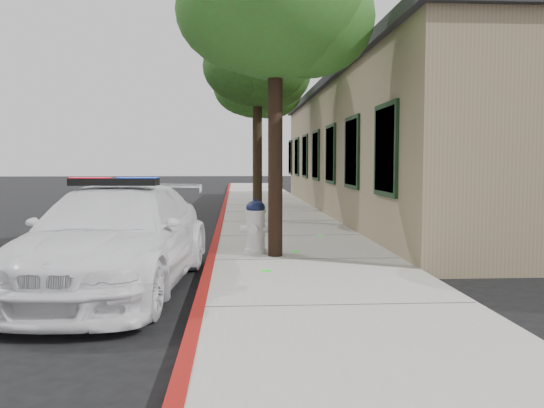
{
  "coord_description": "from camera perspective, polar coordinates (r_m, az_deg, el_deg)",
  "views": [
    {
      "loc": [
        0.47,
        -9.18,
        1.74
      ],
      "look_at": [
        1.21,
        2.44,
        0.87
      ],
      "focal_mm": 37.74,
      "sensor_mm": 36.0,
      "label": 1
    }
  ],
  "objects": [
    {
      "name": "ground",
      "position": [
        9.35,
        -6.5,
        -6.48
      ],
      "size": [
        120.0,
        120.0,
        0.0
      ],
      "primitive_type": "plane",
      "color": "black",
      "rests_on": "ground"
    },
    {
      "name": "sidewalk",
      "position": [
        12.34,
        1.65,
        -3.49
      ],
      "size": [
        3.2,
        60.0,
        0.15
      ],
      "primitive_type": "cube",
      "color": "#9B978D",
      "rests_on": "ground"
    },
    {
      "name": "red_curb",
      "position": [
        12.3,
        -5.53,
        -3.51
      ],
      "size": [
        0.14,
        60.0,
        0.16
      ],
      "primitive_type": "cube",
      "color": "maroon",
      "rests_on": "ground"
    },
    {
      "name": "clapboard_building",
      "position": [
        19.22,
        15.31,
        5.26
      ],
      "size": [
        7.3,
        20.89,
        4.24
      ],
      "color": "#867158",
      "rests_on": "ground"
    },
    {
      "name": "police_car",
      "position": [
        8.02,
        -15.37,
        -3.28
      ],
      "size": [
        2.41,
        5.01,
        1.53
      ],
      "rotation": [
        0.0,
        0.0,
        -0.09
      ],
      "color": "white",
      "rests_on": "ground"
    },
    {
      "name": "fire_hydrant",
      "position": [
        9.93,
        -1.65,
        -2.19
      ],
      "size": [
        0.54,
        0.47,
        0.94
      ],
      "rotation": [
        0.0,
        0.0,
        -0.22
      ],
      "color": "white",
      "rests_on": "sidewalk"
    },
    {
      "name": "street_tree_near",
      "position": [
        9.87,
        0.38,
        19.01
      ],
      "size": [
        3.28,
        3.0,
        5.49
      ],
      "rotation": [
        0.0,
        0.0,
        -0.36
      ],
      "color": "black",
      "rests_on": "sidewalk"
    },
    {
      "name": "street_tree_mid",
      "position": [
        15.66,
        -1.44,
        13.61
      ],
      "size": [
        2.92,
        2.93,
        5.48
      ],
      "rotation": [
        0.0,
        0.0,
        0.18
      ],
      "color": "black",
      "rests_on": "sidewalk"
    },
    {
      "name": "street_tree_far",
      "position": [
        20.58,
        -1.49,
        11.73
      ],
      "size": [
        3.16,
        3.0,
        5.67
      ],
      "rotation": [
        0.0,
        0.0,
        -0.02
      ],
      "color": "black",
      "rests_on": "sidewalk"
    }
  ]
}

